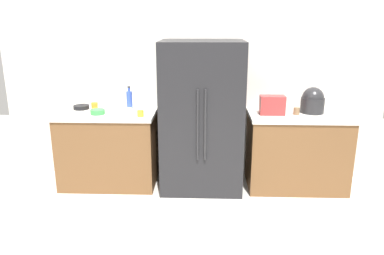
{
  "coord_description": "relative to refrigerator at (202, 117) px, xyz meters",
  "views": [
    {
      "loc": [
        0.16,
        -2.58,
        1.93
      ],
      "look_at": [
        0.05,
        0.49,
        1.05
      ],
      "focal_mm": 34.96,
      "sensor_mm": 36.0,
      "label": 1
    }
  ],
  "objects": [
    {
      "name": "cup_c",
      "position": [
        -0.68,
        -0.16,
        0.07
      ],
      "size": [
        0.07,
        0.07,
        0.07
      ],
      "primitive_type": "cylinder",
      "color": "yellow",
      "rests_on": "counter_left"
    },
    {
      "name": "rice_cooker",
      "position": [
        1.28,
        0.1,
        0.17
      ],
      "size": [
        0.27,
        0.27,
        0.3
      ],
      "color": "#262628",
      "rests_on": "counter_right"
    },
    {
      "name": "bowl_a",
      "position": [
        -1.19,
        -0.06,
        0.06
      ],
      "size": [
        0.16,
        0.16,
        0.05
      ],
      "primitive_type": "cylinder",
      "color": "green",
      "rests_on": "counter_left"
    },
    {
      "name": "cup_b",
      "position": [
        -0.83,
        -0.07,
        0.08
      ],
      "size": [
        0.08,
        0.08,
        0.08
      ],
      "primitive_type": "cylinder",
      "color": "white",
      "rests_on": "counter_left"
    },
    {
      "name": "bowl_b",
      "position": [
        -1.46,
        0.18,
        0.06
      ],
      "size": [
        0.19,
        0.19,
        0.05
      ],
      "primitive_type": "cylinder",
      "color": "black",
      "rests_on": "counter_left"
    },
    {
      "name": "counter_left",
      "position": [
        -1.11,
        0.04,
        -0.41
      ],
      "size": [
        1.14,
        0.67,
        0.9
      ],
      "color": "brown",
      "rests_on": "ground_plane"
    },
    {
      "name": "counter_right",
      "position": [
        1.12,
        0.04,
        -0.41
      ],
      "size": [
        1.15,
        0.67,
        0.9
      ],
      "color": "brown",
      "rests_on": "ground_plane"
    },
    {
      "name": "cup_d",
      "position": [
        -1.28,
        0.13,
        0.08
      ],
      "size": [
        0.08,
        0.08,
        0.09
      ],
      "primitive_type": "cylinder",
      "color": "orange",
      "rests_on": "counter_left"
    },
    {
      "name": "toaster",
      "position": [
        0.8,
        0.0,
        0.15
      ],
      "size": [
        0.28,
        0.15,
        0.22
      ],
      "primitive_type": "cube",
      "color": "red",
      "rests_on": "counter_right"
    },
    {
      "name": "bottle_a",
      "position": [
        -0.87,
        0.2,
        0.15
      ],
      "size": [
        0.07,
        0.07,
        0.28
      ],
      "color": "blue",
      "rests_on": "counter_left"
    },
    {
      "name": "cup_a",
      "position": [
        1.07,
        0.0,
        0.08
      ],
      "size": [
        0.07,
        0.07,
        0.08
      ],
      "primitive_type": "cylinder",
      "color": "brown",
      "rests_on": "counter_right"
    },
    {
      "name": "kitchen_back_panel",
      "position": [
        -0.12,
        0.42,
        0.61
      ],
      "size": [
        4.68,
        0.1,
        2.94
      ],
      "primitive_type": "cube",
      "color": "silver",
      "rests_on": "ground_plane"
    },
    {
      "name": "refrigerator",
      "position": [
        0.0,
        0.0,
        0.0
      ],
      "size": [
        0.93,
        0.72,
        1.72
      ],
      "color": "black",
      "rests_on": "ground_plane"
    }
  ]
}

